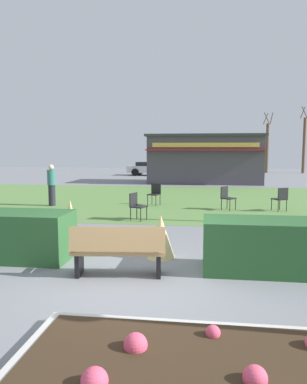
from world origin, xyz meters
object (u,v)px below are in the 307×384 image
Objects in this scene: cafe_chair_east at (281,197)px; cafe_chair_center at (155,192)px; parked_car_center_slot at (211,169)px; tree_right_bg at (267,147)px; food_kiosk at (205,159)px; trash_bin at (12,236)px; tree_left_bg at (304,144)px; cafe_chair_west at (227,196)px; person_strolling at (52,185)px; cafe_chair_north at (136,204)px; park_bench at (118,251)px; parked_car_west_slot at (152,168)px.

cafe_chair_center is at bearing 168.81° from cafe_chair_east.
tree_right_bg is at bearing 43.57° from parked_car_center_slot.
cafe_chair_east is (2.81, -11.82, -1.14)m from food_kiosk.
trash_bin is at bearing -136.47° from cafe_chair_east.
food_kiosk is 15.39m from tree_left_bg.
tree_left_bg is at bearing 30.03° from parked_car_center_slot.
cafe_chair_west reaches higher than trash_bin.
cafe_chair_center is 25.74m from tree_left_bg.
cafe_chair_north is at bearing -128.04° from person_strolling.
tree_right_bg reaches higher than parked_car_center_slot.
parked_car_center_slot is (4.79, 25.33, 0.26)m from trash_bin.
cafe_chair_north is 21.24m from parked_car_center_slot.
park_bench is at bearing -94.54° from food_kiosk.
park_bench is 9.01m from cafe_chair_east.
tree_right_bg reaches higher than person_strolling.
person_strolling is (-3.99, 2.64, 0.33)m from cafe_chair_north.
person_strolling is at bearing -94.83° from parked_car_west_slot.
park_bench is at bearing -109.32° from tree_left_bg.
cafe_chair_center is 0.21× the size of parked_car_west_slot.
parked_car_center_slot is at bearing 82.54° from cafe_chair_north.
trash_bin is at bearing -108.66° from tree_right_bg.
parked_car_center_slot reaches higher than cafe_chair_center.
person_strolling reaches higher than trash_bin.
parked_car_center_slot reaches higher than trash_bin.
cafe_chair_east is at bearing 43.53° from trash_bin.
trash_bin is 19.05m from food_kiosk.
cafe_chair_west is (5.07, 6.80, 0.14)m from trash_bin.
cafe_chair_north is (2.03, 4.27, 0.14)m from trash_bin.
trash_bin is at bearing -126.74° from cafe_chair_west.
park_bench reaches higher than trash_bin.
trash_bin is at bearing -105.99° from cafe_chair_center.
trash_bin is 0.10× the size of food_kiosk.
cafe_chair_east is at bearing 25.87° from cafe_chair_north.
parked_car_west_slot is at bearing 106.47° from cafe_chair_west.
park_bench is at bearing -86.88° from cafe_chair_center.
food_kiosk is at bearing 94.06° from cafe_chair_west.
tree_left_bg is (6.73, 23.83, 2.31)m from cafe_chair_east.
cafe_chair_east is at bearing -68.17° from parked_car_west_slot.
park_bench is 9.33m from person_strolling.
trash_bin is 0.87× the size of cafe_chair_west.
person_strolling is (-7.04, 0.11, 0.33)m from cafe_chair_west.
tree_left_bg reaches higher than person_strolling.
tree_right_bg reaches higher than trash_bin.
tree_left_bg is at bearing -38.18° from person_strolling.
tree_right_bg is at bearing -31.92° from person_strolling.
park_bench reaches higher than cafe_chair_north.
tree_right_bg reaches higher than cafe_chair_north.
cafe_chair_north is 0.21× the size of parked_car_center_slot.
cafe_chair_east is 24.87m from tree_left_bg.
cafe_chair_west is 0.53× the size of person_strolling.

